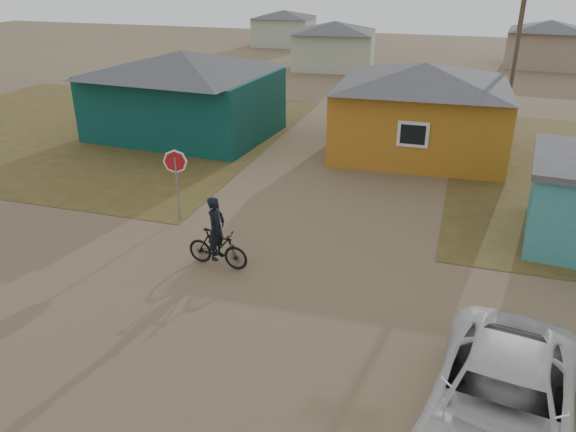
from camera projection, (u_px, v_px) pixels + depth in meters
The scene contains 12 objects.
ground at pixel (251, 315), 13.34m from camera, with size 120.00×120.00×0.00m, color brown.
grass_nw at pixel (85, 128), 28.47m from camera, with size 20.00×18.00×0.00m, color brown.
house_teal at pixel (184, 92), 26.56m from camera, with size 8.93×7.08×4.00m.
house_yellow at pixel (421, 108), 24.00m from camera, with size 7.72×6.76×3.90m.
house_pale_west at pixel (334, 44), 43.77m from camera, with size 7.04×6.15×3.60m.
house_beige_east at pixel (548, 43), 44.60m from camera, with size 6.95×6.05×3.60m.
house_pale_north at pixel (284, 27), 56.44m from camera, with size 6.28×5.81×3.40m.
utility_pole_near at pixel (519, 38), 28.97m from camera, with size 1.40×0.20×8.00m.
utility_pole_far at pixel (521, 14), 42.61m from camera, with size 1.40×0.20×8.00m.
stop_sign at pixel (176, 168), 17.65m from camera, with size 0.77×0.14×2.36m.
cyclist at pixel (217, 242), 15.23m from camera, with size 1.84×0.68×2.04m.
vehicle at pixel (501, 404), 9.64m from camera, with size 2.43×5.27×1.46m, color silver.
Camera 1 is at (4.21, -10.40, 7.64)m, focal length 35.00 mm.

